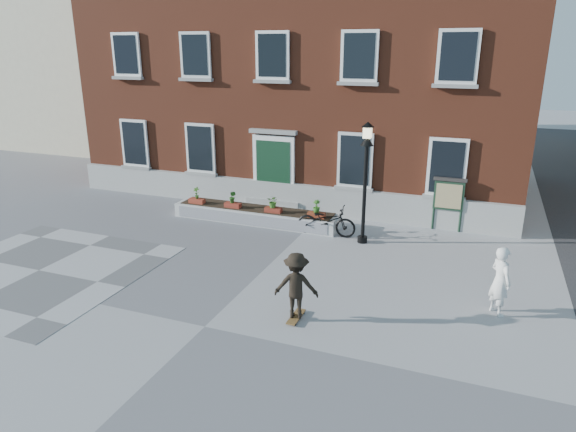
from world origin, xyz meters
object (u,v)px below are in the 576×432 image
at_px(bicycle, 326,221).
at_px(notice_board, 449,195).
at_px(skateboarder, 296,286).
at_px(bystander, 500,281).
at_px(lamp_post, 366,166).

relative_size(bicycle, notice_board, 1.07).
distance_m(bicycle, skateboarder, 5.75).
bearing_deg(bystander, skateboarder, 76.77).
relative_size(lamp_post, notice_board, 2.10).
height_order(notice_board, skateboarder, notice_board).
bearing_deg(bicycle, lamp_post, -101.76).
xyz_separation_m(lamp_post, notice_board, (2.44, 2.19, -1.28)).
relative_size(bicycle, skateboarder, 1.20).
xyz_separation_m(lamp_post, skateboarder, (-0.29, -5.47, -1.67)).
bearing_deg(notice_board, bicycle, -151.75).
bearing_deg(notice_board, bystander, -73.69).
distance_m(bystander, notice_board, 5.91).
bearing_deg(skateboarder, lamp_post, 86.94).
distance_m(bicycle, notice_board, 4.31).
relative_size(notice_board, skateboarder, 1.12).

